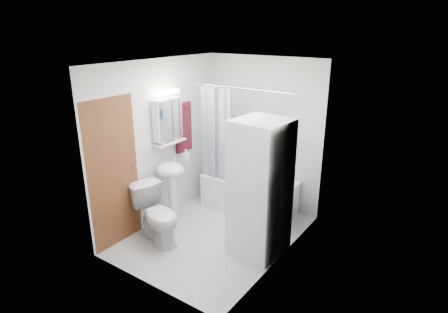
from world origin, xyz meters
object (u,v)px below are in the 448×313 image
Objects in this scene: sink at (171,179)px; washer_dryer at (260,189)px; bathtub at (249,193)px; toilet at (157,215)px.

washer_dryer is (1.43, 0.08, 0.18)m from sink.
toilet is at bearing -111.11° from bathtub.
bathtub is 0.82× the size of washer_dryer.
washer_dryer reaches higher than bathtub.
sink is 1.33× the size of toilet.
bathtub is at bearing 52.42° from sink.
sink is 0.59× the size of washer_dryer.
sink is (-0.75, -0.98, 0.40)m from bathtub.
toilet is (-1.25, -0.58, -0.50)m from washer_dryer.
toilet is at bearing -150.63° from washer_dryer.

